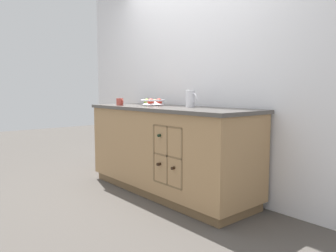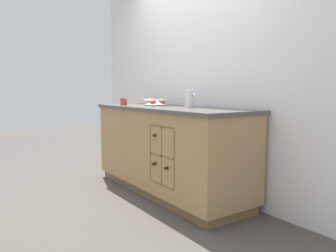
# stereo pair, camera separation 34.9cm
# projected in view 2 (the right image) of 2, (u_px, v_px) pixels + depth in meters

# --- Properties ---
(ground_plane) EXTENTS (14.00, 14.00, 0.00)m
(ground_plane) POSITION_uv_depth(u_px,v_px,m) (168.00, 192.00, 3.57)
(ground_plane) COLOR #4C4742
(back_wall) EXTENTS (4.45, 0.06, 2.55)m
(back_wall) POSITION_uv_depth(u_px,v_px,m) (198.00, 75.00, 3.66)
(back_wall) COLOR white
(back_wall) RESTS_ON ground_plane
(kitchen_island) EXTENTS (2.09, 0.73, 0.93)m
(kitchen_island) POSITION_uv_depth(u_px,v_px,m) (168.00, 150.00, 3.51)
(kitchen_island) COLOR brown
(kitchen_island) RESTS_ON ground_plane
(fruit_bowl) EXTENTS (0.29, 0.29, 0.08)m
(fruit_bowl) POSITION_uv_depth(u_px,v_px,m) (156.00, 102.00, 3.78)
(fruit_bowl) COLOR silver
(fruit_bowl) RESTS_ON kitchen_island
(white_pitcher) EXTENTS (0.15, 0.10, 0.17)m
(white_pitcher) POSITION_uv_depth(u_px,v_px,m) (190.00, 98.00, 3.35)
(white_pitcher) COLOR white
(white_pitcher) RESTS_ON kitchen_island
(ceramic_mug) EXTENTS (0.12, 0.08, 0.08)m
(ceramic_mug) POSITION_uv_depth(u_px,v_px,m) (124.00, 102.00, 3.87)
(ceramic_mug) COLOR #B7473D
(ceramic_mug) RESTS_ON kitchen_island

